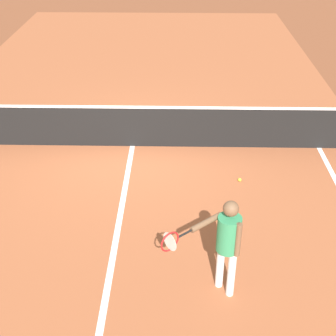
# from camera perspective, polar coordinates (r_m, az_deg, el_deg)

# --- Properties ---
(ground_plane) EXTENTS (60.00, 60.00, 0.00)m
(ground_plane) POSITION_cam_1_polar(r_m,az_deg,el_deg) (10.42, -4.34, 2.69)
(ground_plane) COLOR brown
(court_surface_inbounds) EXTENTS (10.62, 24.40, 0.00)m
(court_surface_inbounds) POSITION_cam_1_polar(r_m,az_deg,el_deg) (10.42, -4.34, 2.69)
(court_surface_inbounds) COLOR #9E5433
(court_surface_inbounds) RESTS_ON ground_plane
(line_center_service) EXTENTS (0.10, 6.40, 0.01)m
(line_center_service) POSITION_cam_1_polar(r_m,az_deg,el_deg) (7.79, -6.38, -8.75)
(line_center_service) COLOR white
(line_center_service) RESTS_ON ground_plane
(net) EXTENTS (11.16, 0.09, 1.07)m
(net) POSITION_cam_1_polar(r_m,az_deg,el_deg) (10.19, -4.45, 5.11)
(net) COLOR #33383D
(net) RESTS_ON ground_plane
(player_near) EXTENTS (1.05, 0.69, 1.55)m
(player_near) POSITION_cam_1_polar(r_m,az_deg,el_deg) (6.35, 7.13, -8.55)
(player_near) COLOR white
(player_near) RESTS_ON ground_plane
(tennis_ball_near_net) EXTENTS (0.07, 0.07, 0.07)m
(tennis_ball_near_net) POSITION_cam_1_polar(r_m,az_deg,el_deg) (9.26, 8.71, -1.42)
(tennis_ball_near_net) COLOR #CCE033
(tennis_ball_near_net) RESTS_ON ground_plane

